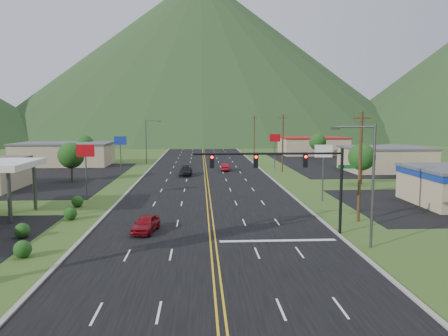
{
  "coord_description": "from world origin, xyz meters",
  "views": [
    {
      "loc": [
        -0.95,
        -20.42,
        9.46
      ],
      "look_at": [
        1.42,
        22.33,
        4.5
      ],
      "focal_mm": 35.0,
      "sensor_mm": 36.0,
      "label": 1
    }
  ],
  "objects": [
    {
      "name": "car_red_near",
      "position": [
        -5.46,
        15.13,
        0.7
      ],
      "size": [
        2.31,
        4.31,
        1.39
      ],
      "primitive_type": "imported",
      "rotation": [
        0.0,
        0.0,
        -0.17
      ],
      "color": "maroon",
      "rests_on": "ground"
    },
    {
      "name": "tree_west_a",
      "position": [
        -20.0,
        45.0,
        3.89
      ],
      "size": [
        3.84,
        3.84,
        5.82
      ],
      "color": "#382314",
      "rests_on": "ground"
    },
    {
      "name": "car_dark_mid",
      "position": [
        -3.28,
        50.47,
        0.72
      ],
      "size": [
        2.13,
        5.0,
        1.44
      ],
      "primitive_type": "imported",
      "rotation": [
        0.0,
        0.0,
        -0.02
      ],
      "color": "black",
      "rests_on": "ground"
    },
    {
      "name": "building_east_far",
      "position": [
        28.0,
        90.0,
        2.26
      ],
      "size": [
        16.4,
        12.4,
        4.5
      ],
      "color": "tan",
      "rests_on": "ground"
    },
    {
      "name": "streetlight_west",
      "position": [
        -11.68,
        70.0,
        5.18
      ],
      "size": [
        3.28,
        0.25,
        9.0
      ],
      "color": "#59595E",
      "rests_on": "ground"
    },
    {
      "name": "building_west_far",
      "position": [
        -28.0,
        68.0,
        2.26
      ],
      "size": [
        18.4,
        11.4,
        4.5
      ],
      "color": "tan",
      "rests_on": "ground"
    },
    {
      "name": "mountain_n",
      "position": [
        0.0,
        220.0,
        42.5
      ],
      "size": [
        220.0,
        220.0,
        85.0
      ],
      "primitive_type": "cone",
      "color": "#203418",
      "rests_on": "ground"
    },
    {
      "name": "road",
      "position": [
        0.0,
        0.0,
        0.0
      ],
      "size": [
        20.0,
        460.0,
        0.04
      ],
      "primitive_type": "cube",
      "color": "black",
      "rests_on": "ground"
    },
    {
      "name": "pole_sign_east_a",
      "position": [
        13.0,
        28.0,
        5.05
      ],
      "size": [
        2.0,
        0.18,
        6.4
      ],
      "color": "#59595E",
      "rests_on": "ground"
    },
    {
      "name": "utility_pole_a",
      "position": [
        13.5,
        18.0,
        5.13
      ],
      "size": [
        1.6,
        0.28,
        10.0
      ],
      "color": "#382314",
      "rests_on": "ground"
    },
    {
      "name": "ground",
      "position": [
        0.0,
        0.0,
        0.0
      ],
      "size": [
        500.0,
        500.0,
        0.0
      ],
      "primitive_type": "plane",
      "color": "#314518",
      "rests_on": "ground"
    },
    {
      "name": "traffic_signal",
      "position": [
        6.48,
        14.0,
        5.33
      ],
      "size": [
        13.1,
        0.43,
        7.0
      ],
      "color": "black",
      "rests_on": "ground"
    },
    {
      "name": "pole_sign_east_b",
      "position": [
        13.0,
        60.0,
        5.05
      ],
      "size": [
        2.0,
        0.18,
        6.4
      ],
      "color": "#59595E",
      "rests_on": "ground"
    },
    {
      "name": "building_east_mid",
      "position": [
        32.0,
        55.0,
        2.16
      ],
      "size": [
        14.4,
        11.4,
        4.3
      ],
      "color": "tan",
      "rests_on": "ground"
    },
    {
      "name": "curb_east",
      "position": [
        10.15,
        0.0,
        0.0
      ],
      "size": [
        0.3,
        460.0,
        0.14
      ],
      "primitive_type": "cube",
      "color": "gray",
      "rests_on": "ground"
    },
    {
      "name": "tree_east_a",
      "position": [
        22.0,
        40.0,
        3.89
      ],
      "size": [
        3.84,
        3.84,
        5.82
      ],
      "color": "#382314",
      "rests_on": "ground"
    },
    {
      "name": "utility_pole_d",
      "position": [
        13.5,
        135.0,
        5.13
      ],
      "size": [
        1.6,
        0.28,
        10.0
      ],
      "color": "#382314",
      "rests_on": "ground"
    },
    {
      "name": "car_red_far",
      "position": [
        3.63,
        56.51,
        0.66
      ],
      "size": [
        1.8,
        4.16,
        1.33
      ],
      "primitive_type": "imported",
      "rotation": [
        0.0,
        0.0,
        3.04
      ],
      "color": "maroon",
      "rests_on": "ground"
    },
    {
      "name": "curb_west",
      "position": [
        -10.15,
        0.0,
        0.0
      ],
      "size": [
        0.3,
        460.0,
        0.14
      ],
      "primitive_type": "cube",
      "color": "gray",
      "rests_on": "ground"
    },
    {
      "name": "tree_east_b",
      "position": [
        26.0,
        78.0,
        3.89
      ],
      "size": [
        3.84,
        3.84,
        5.82
      ],
      "color": "#382314",
      "rests_on": "ground"
    },
    {
      "name": "utility_pole_b",
      "position": [
        13.5,
        55.0,
        5.13
      ],
      "size": [
        1.6,
        0.28,
        10.0
      ],
      "color": "#382314",
      "rests_on": "ground"
    },
    {
      "name": "pole_sign_west_a",
      "position": [
        -14.0,
        30.0,
        5.05
      ],
      "size": [
        2.0,
        0.18,
        6.4
      ],
      "color": "#59595E",
      "rests_on": "ground"
    },
    {
      "name": "streetlight_east",
      "position": [
        11.18,
        10.0,
        5.18
      ],
      "size": [
        3.28,
        0.25,
        9.0
      ],
      "color": "#59595E",
      "rests_on": "ground"
    },
    {
      "name": "tree_west_b",
      "position": [
        -25.0,
        72.0,
        3.89
      ],
      "size": [
        3.84,
        3.84,
        5.82
      ],
      "color": "#382314",
      "rests_on": "ground"
    },
    {
      "name": "pole_sign_west_b",
      "position": [
        -14.0,
        52.0,
        5.05
      ],
      "size": [
        2.0,
        0.18,
        6.4
      ],
      "color": "#59595E",
      "rests_on": "ground"
    },
    {
      "name": "utility_pole_c",
      "position": [
        13.5,
        95.0,
        5.13
      ],
      "size": [
        1.6,
        0.28,
        10.0
      ],
      "color": "#382314",
      "rests_on": "ground"
    }
  ]
}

